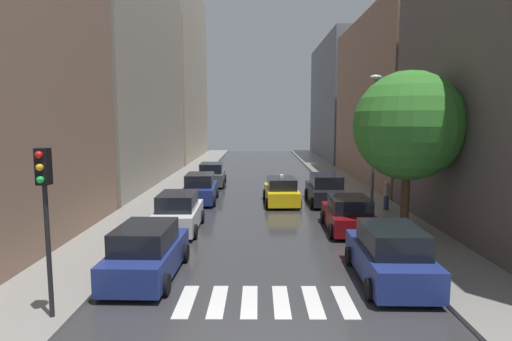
% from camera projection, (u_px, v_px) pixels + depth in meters
% --- Properties ---
extents(ground_plane, '(28.00, 72.00, 0.04)m').
position_uv_depth(ground_plane, '(261.00, 187.00, 32.63)').
color(ground_plane, '#313134').
extents(sidewalk_left, '(3.00, 72.00, 0.15)m').
position_uv_depth(sidewalk_left, '(176.00, 185.00, 32.66)').
color(sidewalk_left, gray).
rests_on(sidewalk_left, ground).
extents(sidewalk_right, '(3.00, 72.00, 0.15)m').
position_uv_depth(sidewalk_right, '(346.00, 185.00, 32.59)').
color(sidewalk_right, gray).
rests_on(sidewalk_right, ground).
extents(crosswalk_stripes, '(4.95, 2.20, 0.01)m').
position_uv_depth(crosswalk_stripes, '(265.00, 301.00, 12.07)').
color(crosswalk_stripes, silver).
rests_on(crosswalk_stripes, ground).
extents(building_left_mid, '(6.00, 20.58, 16.91)m').
position_uv_depth(building_left_mid, '(121.00, 77.00, 33.45)').
color(building_left_mid, '#9E9384').
rests_on(building_left_mid, ground).
extents(building_left_far, '(6.00, 19.91, 21.60)m').
position_uv_depth(building_left_far, '(174.00, 74.00, 54.44)').
color(building_left_far, '#B2A38C').
rests_on(building_left_far, ground).
extents(building_right_mid, '(6.00, 18.86, 13.33)m').
position_uv_depth(building_right_mid, '(394.00, 100.00, 34.96)').
color(building_right_mid, '#8C6B56').
rests_on(building_right_mid, ground).
extents(building_right_far, '(6.00, 21.11, 15.09)m').
position_uv_depth(building_right_far, '(343.00, 100.00, 55.85)').
color(building_right_far, slate).
rests_on(building_right_far, ground).
extents(parked_car_left_nearest, '(2.18, 4.53, 1.77)m').
position_uv_depth(parked_car_left_nearest, '(147.00, 253.00, 13.83)').
color(parked_car_left_nearest, navy).
rests_on(parked_car_left_nearest, ground).
extents(parked_car_left_second, '(2.12, 4.33, 1.79)m').
position_uv_depth(parked_car_left_second, '(178.00, 213.00, 19.60)').
color(parked_car_left_second, silver).
rests_on(parked_car_left_second, ground).
extents(parked_car_left_third, '(2.18, 4.48, 1.80)m').
position_uv_depth(parked_car_left_third, '(200.00, 189.00, 26.35)').
color(parked_car_left_third, navy).
rests_on(parked_car_left_third, ground).
extents(parked_car_left_fourth, '(2.25, 4.56, 1.75)m').
position_uv_depth(parked_car_left_fourth, '(212.00, 175.00, 33.06)').
color(parked_car_left_fourth, '#474C51').
rests_on(parked_car_left_fourth, ground).
extents(parked_car_right_nearest, '(2.20, 4.59, 1.82)m').
position_uv_depth(parked_car_right_nearest, '(390.00, 256.00, 13.47)').
color(parked_car_right_nearest, navy).
rests_on(parked_car_right_nearest, ground).
extents(parked_car_right_second, '(2.21, 4.23, 1.61)m').
position_uv_depth(parked_car_right_second, '(349.00, 215.00, 19.62)').
color(parked_car_right_second, maroon).
rests_on(parked_car_right_second, ground).
extents(parked_car_right_third, '(2.19, 4.81, 1.80)m').
position_uv_depth(parked_car_right_third, '(325.00, 190.00, 26.01)').
color(parked_car_right_third, black).
rests_on(parked_car_right_third, ground).
extents(taxi_midroad, '(2.20, 4.43, 1.81)m').
position_uv_depth(taxi_midroad, '(281.00, 191.00, 25.85)').
color(taxi_midroad, yellow).
rests_on(taxi_midroad, ground).
extents(pedestrian_foreground, '(0.36, 0.36, 1.64)m').
position_uv_depth(pedestrian_foreground, '(386.00, 194.00, 23.48)').
color(pedestrian_foreground, navy).
rests_on(pedestrian_foreground, sidewalk_right).
extents(street_tree_right, '(4.68, 4.68, 7.05)m').
position_uv_depth(street_tree_right, '(408.00, 126.00, 18.16)').
color(street_tree_right, '#513823').
rests_on(street_tree_right, sidewalk_right).
extents(traffic_light_left_corner, '(0.30, 0.42, 4.30)m').
position_uv_depth(traffic_light_left_corner, '(45.00, 195.00, 10.43)').
color(traffic_light_left_corner, black).
rests_on(traffic_light_left_corner, sidewalk_left).
extents(lamp_post_right, '(0.60, 0.28, 7.15)m').
position_uv_depth(lamp_post_right, '(374.00, 137.00, 21.12)').
color(lamp_post_right, '#595B60').
rests_on(lamp_post_right, sidewalk_right).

